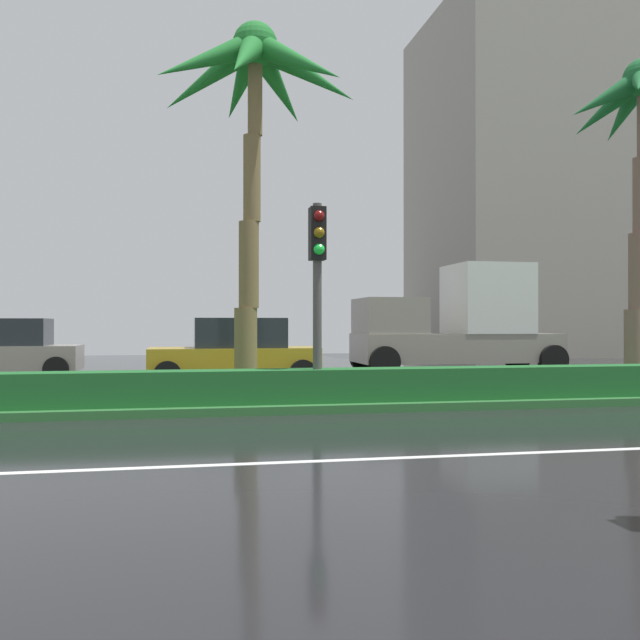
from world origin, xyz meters
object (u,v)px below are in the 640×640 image
traffic_signal_median_right (317,265)px  palm_tree_centre_left (254,95)px  car_in_traffic_second (2,350)px  box_truck_lead (458,324)px  car_in_traffic_third (236,353)px

traffic_signal_median_right → palm_tree_centre_left: bearing=120.1°
car_in_traffic_second → box_truck_lead: bearing=179.6°
traffic_signal_median_right → car_in_traffic_third: (-1.06, 5.65, -1.81)m
palm_tree_centre_left → traffic_signal_median_right: bearing=-59.9°
traffic_signal_median_right → box_truck_lead: (6.18, 8.43, -1.09)m
car_in_traffic_second → box_truck_lead: size_ratio=0.67×
palm_tree_centre_left → traffic_signal_median_right: (0.98, -1.69, -3.57)m
traffic_signal_median_right → box_truck_lead: 10.51m
car_in_traffic_third → box_truck_lead: size_ratio=0.67×
palm_tree_centre_left → traffic_signal_median_right: size_ratio=2.08×
palm_tree_centre_left → car_in_traffic_second: bearing=133.2°
car_in_traffic_second → car_in_traffic_third: size_ratio=1.00×
car_in_traffic_third → box_truck_lead: bearing=-159.0°
car_in_traffic_second → box_truck_lead: (13.56, -0.09, 0.72)m
palm_tree_centre_left → box_truck_lead: 10.88m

